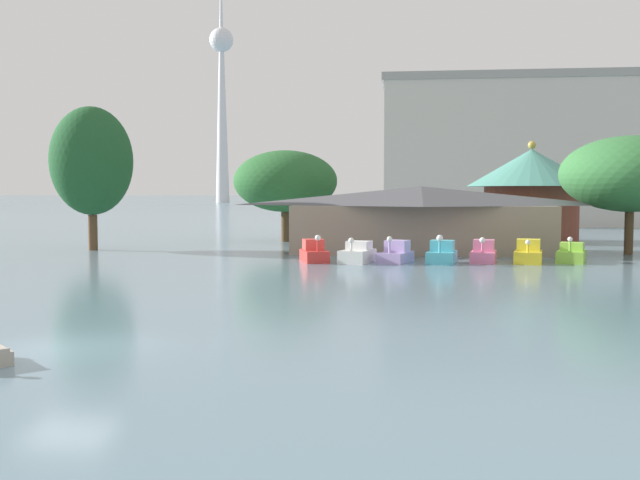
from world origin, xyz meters
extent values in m
plane|color=slate|center=(0.00, 0.00, 0.00)|extent=(2000.00, 2000.00, 0.00)
cube|color=red|center=(3.78, 25.95, 0.36)|extent=(2.21, 3.08, 0.73)
cube|color=#E8423C|center=(3.67, 26.28, 1.07)|extent=(1.54, 1.56, 0.68)
cylinder|color=red|center=(4.12, 24.90, 1.07)|extent=(0.14, 0.14, 0.67)
sphere|color=white|center=(4.12, 24.90, 1.58)|extent=(0.35, 0.35, 0.35)
cube|color=white|center=(6.50, 25.60, 0.40)|extent=(2.31, 3.09, 0.80)
cube|color=white|center=(6.59, 25.93, 1.06)|extent=(1.67, 1.56, 0.53)
cylinder|color=white|center=(6.20, 24.54, 1.04)|extent=(0.14, 0.14, 0.48)
sphere|color=white|center=(6.20, 24.54, 1.45)|extent=(0.34, 0.34, 0.34)
cube|color=#B299D8|center=(8.85, 25.98, 0.33)|extent=(2.36, 3.12, 0.66)
cube|color=#C8ADF0|center=(8.96, 26.31, 1.02)|extent=(1.66, 1.60, 0.72)
cylinder|color=#B299D8|center=(8.50, 24.93, 1.01)|extent=(0.14, 0.14, 0.71)
sphere|color=white|center=(8.50, 24.93, 1.53)|extent=(0.33, 0.33, 0.33)
cube|color=#4CB7CC|center=(11.68, 25.83, 0.37)|extent=(2.06, 2.66, 0.73)
cube|color=#5DCDE2|center=(11.73, 26.12, 1.07)|extent=(1.58, 1.31, 0.68)
cylinder|color=#4CB7CC|center=(11.51, 24.88, 1.07)|extent=(0.14, 0.14, 0.68)
sphere|color=white|center=(11.51, 24.88, 1.61)|extent=(0.40, 0.40, 0.40)
cube|color=pink|center=(14.31, 26.90, 0.34)|extent=(1.95, 3.02, 0.67)
cube|color=pink|center=(14.37, 27.24, 1.03)|extent=(1.47, 1.46, 0.71)
cylinder|color=pink|center=(14.12, 25.79, 0.97)|extent=(0.14, 0.14, 0.60)
sphere|color=white|center=(14.12, 25.79, 1.45)|extent=(0.35, 0.35, 0.35)
cube|color=yellow|center=(17.00, 26.64, 0.37)|extent=(2.15, 3.14, 0.74)
cube|color=yellow|center=(17.07, 27.00, 1.10)|extent=(1.60, 1.54, 0.71)
cylinder|color=yellow|center=(16.78, 25.51, 0.98)|extent=(0.14, 0.14, 0.46)
sphere|color=white|center=(16.78, 25.51, 1.36)|extent=(0.31, 0.31, 0.31)
cube|color=#8CCC3F|center=(19.74, 27.36, 0.36)|extent=(2.37, 3.16, 0.71)
cube|color=#A0E24F|center=(19.84, 27.69, 0.97)|extent=(1.68, 1.61, 0.51)
cylinder|color=#8CCC3F|center=(19.41, 26.28, 1.04)|extent=(0.14, 0.14, 0.64)
sphere|color=white|center=(19.41, 26.28, 1.51)|extent=(0.30, 0.30, 0.30)
cube|color=gray|center=(10.60, 34.27, 1.71)|extent=(18.30, 7.61, 3.42)
pyramid|color=#4C4C51|center=(10.60, 34.27, 4.11)|extent=(19.76, 8.76, 1.37)
cylinder|color=brown|center=(20.47, 46.46, 2.44)|extent=(8.13, 8.13, 4.88)
cone|color=teal|center=(20.47, 46.46, 6.51)|extent=(11.26, 11.26, 3.26)
sphere|color=#B7993D|center=(20.47, 46.46, 8.49)|extent=(0.70, 0.70, 0.70)
cylinder|color=brown|center=(-13.92, 33.12, 1.33)|extent=(0.68, 0.68, 2.66)
ellipsoid|color=#1E5128|center=(-13.92, 33.12, 6.71)|extent=(6.09, 6.09, 8.10)
cylinder|color=brown|center=(-1.06, 44.37, 1.31)|extent=(0.78, 0.78, 2.62)
ellipsoid|color=#28602D|center=(-1.06, 44.37, 5.34)|extent=(9.17, 9.17, 5.43)
cylinder|color=brown|center=(25.11, 33.97, 1.49)|extent=(0.61, 0.61, 2.98)
ellipsoid|color=#337038|center=(25.11, 33.97, 5.65)|extent=(9.68, 9.68, 5.33)
cube|color=beige|center=(24.71, 79.84, 9.22)|extent=(35.77, 12.83, 18.44)
cube|color=#999993|center=(24.71, 79.84, 18.94)|extent=(36.48, 13.09, 1.00)
cone|color=silver|center=(-67.94, 286.75, 51.28)|extent=(5.82, 5.82, 102.56)
sphere|color=silver|center=(-67.94, 286.75, 68.83)|extent=(10.16, 10.16, 10.16)
camera|label=1|loc=(9.32, -19.20, 4.38)|focal=40.81mm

